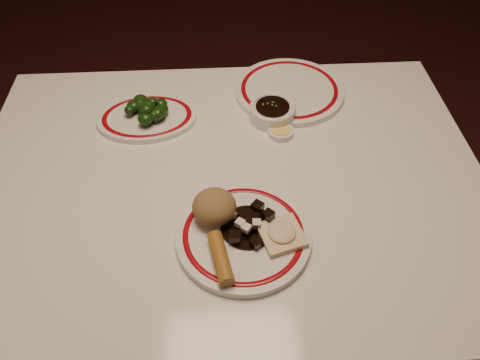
% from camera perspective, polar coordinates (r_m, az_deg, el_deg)
% --- Properties ---
extents(ground, '(7.00, 7.00, 0.00)m').
position_cam_1_polar(ground, '(1.71, -0.93, -17.19)').
color(ground, black).
rests_on(ground, ground).
extents(dining_table, '(1.20, 0.90, 0.75)m').
position_cam_1_polar(dining_table, '(1.15, -1.31, -2.81)').
color(dining_table, white).
rests_on(dining_table, ground).
extents(main_plate, '(0.34, 0.34, 0.02)m').
position_cam_1_polar(main_plate, '(0.97, 0.42, -6.82)').
color(main_plate, white).
rests_on(main_plate, dining_table).
extents(rice_mound, '(0.09, 0.09, 0.07)m').
position_cam_1_polar(rice_mound, '(0.96, -3.15, -3.27)').
color(rice_mound, olive).
rests_on(rice_mound, main_plate).
extents(spring_roll, '(0.05, 0.12, 0.03)m').
position_cam_1_polar(spring_roll, '(0.91, -2.38, -9.50)').
color(spring_roll, olive).
rests_on(spring_roll, main_plate).
extents(fried_wonton, '(0.10, 0.10, 0.02)m').
position_cam_1_polar(fried_wonton, '(0.95, 5.10, -6.57)').
color(fried_wonton, beige).
rests_on(fried_wonton, main_plate).
extents(stirfry_heap, '(0.11, 0.12, 0.03)m').
position_cam_1_polar(stirfry_heap, '(0.96, 1.03, -5.34)').
color(stirfry_heap, black).
rests_on(stirfry_heap, main_plate).
extents(broccoli_plate, '(0.27, 0.24, 0.02)m').
position_cam_1_polar(broccoli_plate, '(1.25, -11.24, 7.44)').
color(broccoli_plate, white).
rests_on(broccoli_plate, dining_table).
extents(broccoli_pile, '(0.11, 0.11, 0.05)m').
position_cam_1_polar(broccoli_pile, '(1.23, -11.16, 8.52)').
color(broccoli_pile, '#23471C').
rests_on(broccoli_pile, broccoli_plate).
extents(soy_bowl, '(0.12, 0.12, 0.04)m').
position_cam_1_polar(soy_bowl, '(1.23, 3.95, 8.20)').
color(soy_bowl, white).
rests_on(soy_bowl, dining_table).
extents(sweet_sour_dish, '(0.06, 0.06, 0.02)m').
position_cam_1_polar(sweet_sour_dish, '(1.28, 4.74, 9.30)').
color(sweet_sour_dish, white).
rests_on(sweet_sour_dish, dining_table).
extents(mustard_dish, '(0.06, 0.06, 0.02)m').
position_cam_1_polar(mustard_dish, '(1.19, 4.96, 5.86)').
color(mustard_dish, white).
rests_on(mustard_dish, dining_table).
extents(far_plate, '(0.38, 0.38, 0.02)m').
position_cam_1_polar(far_plate, '(1.33, 6.02, 10.82)').
color(far_plate, white).
rests_on(far_plate, dining_table).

